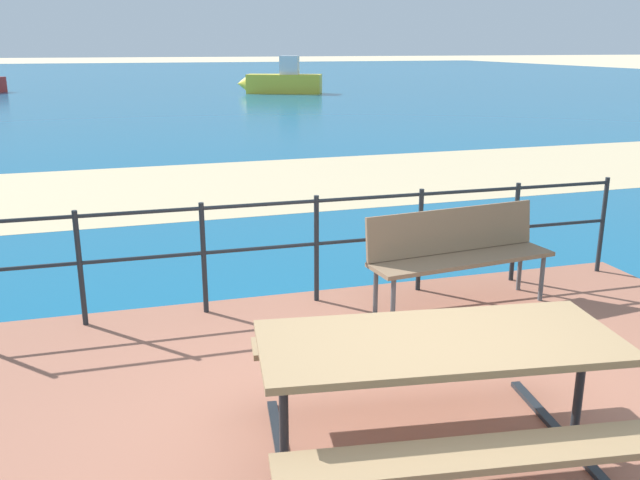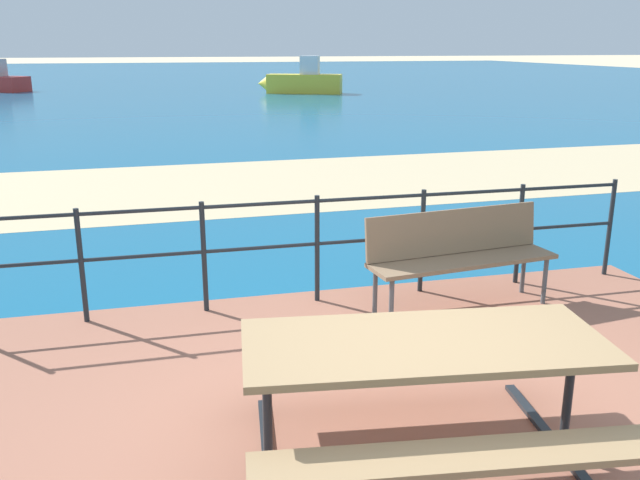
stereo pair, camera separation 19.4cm
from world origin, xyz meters
The scene contains 8 objects.
ground_plane centered at (0.00, 0.00, 0.00)m, with size 240.00×240.00×0.00m, color beige.
patio_paving centered at (0.00, 0.00, 0.03)m, with size 6.40×5.20×0.06m, color #935B47.
sea_water centered at (0.00, 40.00, 0.01)m, with size 90.00×90.00×0.01m, color #145B84.
beach_strip centered at (0.00, 7.95, 0.01)m, with size 54.00×4.45×0.01m, color tan.
picnic_table centered at (-0.05, -0.18, 0.64)m, with size 2.05×1.73×0.74m.
park_bench centered at (1.15, 1.94, 0.58)m, with size 1.70×0.62×0.84m.
railing_fence centered at (0.00, 2.36, 0.66)m, with size 5.94×0.04×0.96m.
boat_mid centered at (5.76, 28.73, 0.56)m, with size 4.00×2.35×1.71m.
Camera 1 is at (-1.55, -3.13, 2.27)m, focal length 38.25 mm.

